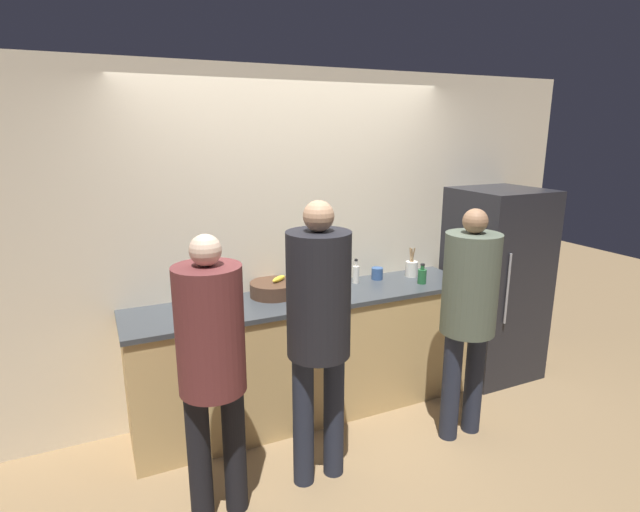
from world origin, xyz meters
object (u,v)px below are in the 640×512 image
Objects in this scene: fruit_bowl at (274,289)px; bottle_green at (422,276)px; bottle_clear at (356,274)px; person_center at (319,318)px; person_left at (212,355)px; cup_blue at (377,273)px; utensil_crock at (412,268)px; refrigerator at (494,283)px; person_right at (469,303)px; potted_plant at (316,275)px.

fruit_bowl is 1.20m from bottle_green.
person_center is at bearing -130.02° from bottle_clear.
fruit_bowl is at bearing 53.12° from person_left.
cup_blue is at bearing 136.51° from bottle_green.
utensil_crock reaches higher than bottle_green.
person_right is (-0.89, -0.68, 0.17)m from refrigerator.
utensil_crock reaches higher than bottle_clear.
person_center is 0.85m from fruit_bowl.
refrigerator is 7.32× the size of potted_plant.
person_left reaches higher than bottle_green.
person_center is (0.65, 0.04, 0.09)m from person_left.
person_left is (-2.67, -0.72, 0.16)m from refrigerator.
fruit_bowl is 0.92m from cup_blue.
person_left is 4.72× the size of fruit_bowl.
utensil_crock is at bearing 168.49° from refrigerator.
bottle_clear is (-0.40, 0.87, 0.03)m from person_right.
potted_plant is at bearing 133.00° from person_right.
person_left is at bearing -155.11° from utensil_crock.
potted_plant is (-0.84, 0.19, 0.06)m from bottle_green.
bottle_green reaches higher than cup_blue.
cup_blue is at bearing 102.30° from person_right.
fruit_bowl is at bearing -177.81° from cup_blue.
person_center is 1.50m from utensil_crock.
bottle_clear is at bearing 33.45° from person_left.
cup_blue is at bearing 4.99° from bottle_clear.
refrigerator reaches higher than person_left.
person_right is at bearing -142.70° from refrigerator.
utensil_crock is 0.52m from bottle_clear.
refrigerator is 0.82m from utensil_crock.
utensil_crock is at bearing 79.01° from bottle_green.
refrigerator is 1.01× the size of person_left.
bottle_green is 1.70× the size of cup_blue.
utensil_crock reaches higher than cup_blue.
fruit_bowl is at bearing 179.32° from utensil_crock.
person_center is at bearing -152.29° from bottle_green.
fruit_bowl is at bearing 175.06° from refrigerator.
potted_plant reaches higher than cup_blue.
utensil_crock is 1.23× the size of bottle_clear.
utensil_crock is (-0.78, 0.16, 0.19)m from refrigerator.
person_right is 0.96m from bottle_clear.
bottle_green reaches higher than fruit_bowl.
person_center reaches higher than bottle_clear.
person_right is (1.78, 0.04, 0.01)m from person_left.
cup_blue is at bearing 5.88° from potted_plant.
person_left is 6.71× the size of utensil_crock.
cup_blue is (-0.19, 0.89, 0.00)m from person_right.
utensil_crock is at bearing 0.65° from potted_plant.
cup_blue is (-0.27, 0.25, -0.02)m from bottle_green.
person_right is at bearing -37.49° from fruit_bowl.
person_center reaches higher than person_left.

